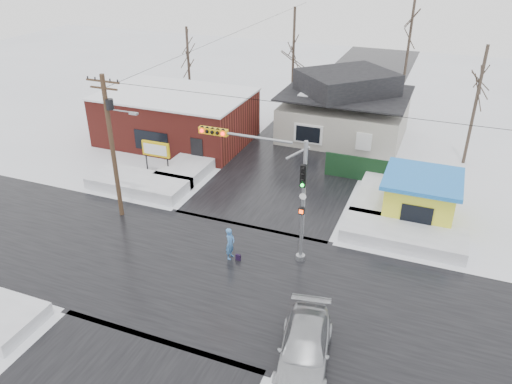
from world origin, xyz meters
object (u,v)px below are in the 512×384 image
at_px(utility_pole, 112,140).
at_px(pedestrian, 230,244).
at_px(kiosk, 420,197).
at_px(marquee_sign, 156,150).
at_px(traffic_signal, 275,181).
at_px(car, 304,349).

height_order(utility_pole, pedestrian, utility_pole).
bearing_deg(kiosk, pedestrian, -137.86).
relative_size(marquee_sign, kiosk, 0.55).
bearing_deg(traffic_signal, utility_pole, 177.05).
bearing_deg(car, pedestrian, 125.98).
bearing_deg(pedestrian, car, -133.54).
distance_m(traffic_signal, car, 8.83).
bearing_deg(pedestrian, kiosk, -47.37).
relative_size(kiosk, car, 0.89).
relative_size(pedestrian, car, 0.36).
bearing_deg(utility_pole, kiosk, 20.44).
xyz_separation_m(utility_pole, marquee_sign, (-1.07, 5.99, -3.19)).
relative_size(kiosk, pedestrian, 2.47).
distance_m(utility_pole, marquee_sign, 6.87).
height_order(traffic_signal, car, traffic_signal).
height_order(utility_pole, car, utility_pole).
bearing_deg(marquee_sign, pedestrian, -39.65).
xyz_separation_m(marquee_sign, kiosk, (18.50, 0.50, -0.46)).
relative_size(traffic_signal, pedestrian, 3.76).
distance_m(pedestrian, car, 8.26).
relative_size(marquee_sign, pedestrian, 1.37).
height_order(kiosk, car, kiosk).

